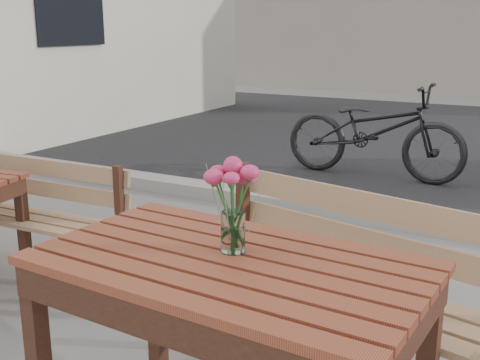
# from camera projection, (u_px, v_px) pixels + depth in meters

# --- Properties ---
(street) EXTENTS (30.00, 8.12, 0.12)m
(street) POSITION_uv_depth(u_px,v_px,m) (464.00, 172.00, 6.49)
(street) COLOR black
(street) RESTS_ON ground
(main_table) EXTENTS (1.36, 0.84, 0.81)m
(main_table) POSITION_uv_depth(u_px,v_px,m) (229.00, 295.00, 2.06)
(main_table) COLOR maroon
(main_table) RESTS_ON ground
(main_bench) EXTENTS (1.54, 0.75, 0.92)m
(main_bench) POSITION_uv_depth(u_px,v_px,m) (347.00, 264.00, 2.63)
(main_bench) COLOR #9D7B51
(main_bench) RESTS_ON ground
(main_vase) EXTENTS (0.18, 0.18, 0.34)m
(main_vase) POSITION_uv_depth(u_px,v_px,m) (233.00, 193.00, 2.04)
(main_vase) COLOR white
(main_vase) RESTS_ON main_table
(second_bench) EXTENTS (1.27, 0.41, 0.79)m
(second_bench) POSITION_uv_depth(u_px,v_px,m) (40.00, 204.00, 3.80)
(second_bench) COLOR #9D7B51
(second_bench) RESTS_ON ground
(bicycle) EXTENTS (1.91, 0.69, 1.00)m
(bicycle) POSITION_uv_depth(u_px,v_px,m) (374.00, 130.00, 6.27)
(bicycle) COLOR black
(bicycle) RESTS_ON ground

